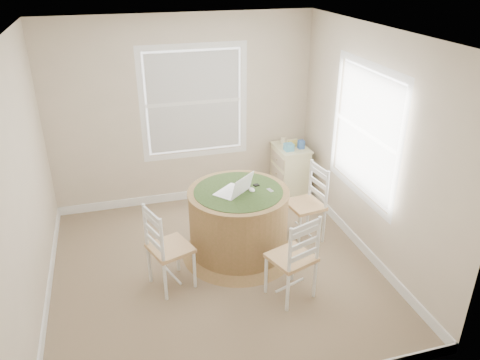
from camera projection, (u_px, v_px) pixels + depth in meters
name	position (u px, v px, depth m)	size (l,w,h in m)	color
room	(225.00, 158.00, 4.94)	(3.64, 3.64, 2.64)	#816D52
round_table	(238.00, 220.00, 5.44)	(1.34, 1.34, 0.84)	#976B43
chair_left	(170.00, 248.00, 4.89)	(0.42, 0.40, 0.95)	white
chair_near	(291.00, 257.00, 4.74)	(0.42, 0.40, 0.95)	white
chair_right	(305.00, 205.00, 5.73)	(0.42, 0.40, 0.95)	white
laptop	(234.00, 190.00, 5.22)	(0.48, 0.48, 0.25)	white
mouse	(252.00, 190.00, 5.28)	(0.07, 0.11, 0.04)	white
phone	(270.00, 191.00, 5.29)	(0.04, 0.09, 0.02)	#B7BABF
keys	(256.00, 185.00, 5.39)	(0.06, 0.05, 0.03)	black
corner_chest	(290.00, 171.00, 6.82)	(0.45, 0.59, 0.77)	beige
tissue_box	(289.00, 147.00, 6.51)	(0.12, 0.12, 0.10)	#53A0BE
box_yellow	(294.00, 143.00, 6.69)	(0.15, 0.10, 0.06)	#DFC64E
box_blue	(301.00, 144.00, 6.57)	(0.08, 0.08, 0.12)	#355A9F
cup_cream	(283.00, 140.00, 6.75)	(0.07, 0.07, 0.09)	beige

